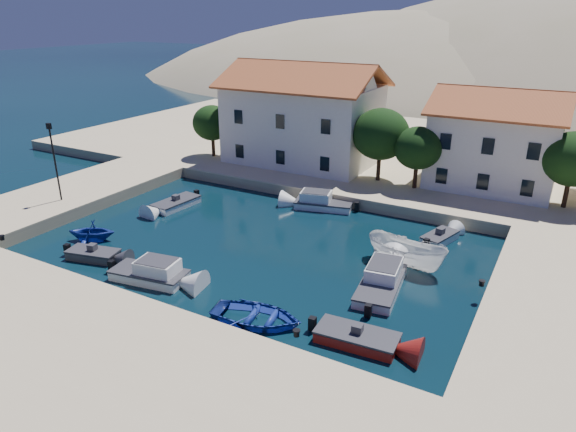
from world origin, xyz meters
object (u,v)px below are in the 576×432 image
object	(u,v)px
building_mid	(496,137)
boat_east	(405,266)
cabin_cruiser_south	(149,273)
rowboat_south	(257,322)
cabin_cruiser_east	(381,283)
lamppost	(54,155)
building_left	(303,112)

from	to	relation	value
building_mid	boat_east	xyz separation A→B (m)	(-2.22, -16.80, -5.22)
building_mid	cabin_cruiser_south	bearing A→B (deg)	-120.17
cabin_cruiser_south	boat_east	world-z (taller)	cabin_cruiser_south
rowboat_south	cabin_cruiser_east	world-z (taller)	cabin_cruiser_east
building_mid	boat_east	bearing A→B (deg)	-97.54
lamppost	rowboat_south	world-z (taller)	lamppost
building_left	boat_east	bearing A→B (deg)	-45.03
rowboat_south	cabin_cruiser_east	distance (m)	7.80
cabin_cruiser_east	boat_east	distance (m)	3.77
cabin_cruiser_south	rowboat_south	world-z (taller)	cabin_cruiser_south
building_mid	boat_east	world-z (taller)	building_mid
lamppost	rowboat_south	size ratio (longest dim) A/B	1.27
lamppost	rowboat_south	bearing A→B (deg)	-14.66
cabin_cruiser_south	cabin_cruiser_east	bearing A→B (deg)	15.23
lamppost	cabin_cruiser_east	world-z (taller)	lamppost
building_mid	cabin_cruiser_east	size ratio (longest dim) A/B	1.89
cabin_cruiser_south	cabin_cruiser_east	distance (m)	13.86
lamppost	cabin_cruiser_south	bearing A→B (deg)	-19.93
cabin_cruiser_east	boat_east	size ratio (longest dim) A/B	1.02
boat_east	building_mid	bearing A→B (deg)	3.96
rowboat_south	building_left	bearing A→B (deg)	12.51
boat_east	cabin_cruiser_east	bearing A→B (deg)	-173.73
building_mid	lamppost	distance (m)	36.21
lamppost	cabin_cruiser_south	xyz separation A→B (m)	(14.28, -5.18, -4.28)
building_left	building_mid	xyz separation A→B (m)	(18.00, 1.00, -0.71)
building_mid	lamppost	xyz separation A→B (m)	(-29.50, -21.00, -0.47)
rowboat_south	cabin_cruiser_east	xyz separation A→B (m)	(4.52, 6.34, 0.48)
building_left	lamppost	size ratio (longest dim) A/B	2.36
cabin_cruiser_south	rowboat_south	size ratio (longest dim) A/B	1.01
rowboat_south	lamppost	bearing A→B (deg)	64.97
lamppost	boat_east	bearing A→B (deg)	8.76
building_left	cabin_cruiser_east	xyz separation A→B (m)	(15.44, -19.52, -5.46)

